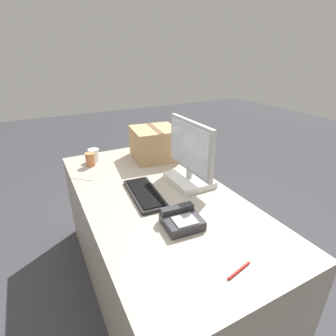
% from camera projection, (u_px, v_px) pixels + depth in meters
% --- Properties ---
extents(ground_plane, '(12.00, 12.00, 0.00)m').
position_uv_depth(ground_plane, '(158.00, 280.00, 1.98)').
color(ground_plane, '#38383D').
extents(office_desk, '(1.80, 0.90, 0.76)m').
position_uv_depth(office_desk, '(158.00, 241.00, 1.82)').
color(office_desk, '#A89E8E').
rests_on(office_desk, ground_plane).
extents(monitor, '(0.48, 0.25, 0.43)m').
position_uv_depth(monitor, '(190.00, 160.00, 1.73)').
color(monitor, white).
rests_on(monitor, office_desk).
extents(keyboard, '(0.43, 0.20, 0.03)m').
position_uv_depth(keyboard, '(145.00, 194.00, 1.63)').
color(keyboard, black).
rests_on(keyboard, office_desk).
extents(desk_phone, '(0.19, 0.20, 0.08)m').
position_uv_depth(desk_phone, '(181.00, 220.00, 1.35)').
color(desk_phone, '#2D2D33').
rests_on(desk_phone, office_desk).
extents(paper_cup_left, '(0.09, 0.09, 0.10)m').
position_uv_depth(paper_cup_left, '(94.00, 155.00, 2.13)').
color(paper_cup_left, white).
rests_on(paper_cup_left, office_desk).
extents(paper_cup_right, '(0.07, 0.07, 0.11)m').
position_uv_depth(paper_cup_right, '(90.00, 159.00, 2.04)').
color(paper_cup_right, '#BC7547').
rests_on(paper_cup_right, office_desk).
extents(spoon, '(0.13, 0.14, 0.00)m').
position_uv_depth(spoon, '(78.00, 179.00, 1.85)').
color(spoon, silver).
rests_on(spoon, office_desk).
extents(cardboard_box, '(0.38, 0.39, 0.26)m').
position_uv_depth(cardboard_box, '(155.00, 143.00, 2.17)').
color(cardboard_box, tan).
rests_on(cardboard_box, office_desk).
extents(pen_marker, '(0.04, 0.14, 0.01)m').
position_uv_depth(pen_marker, '(239.00, 270.00, 1.08)').
color(pen_marker, red).
rests_on(pen_marker, office_desk).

